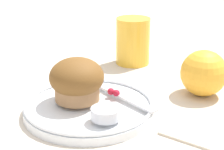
# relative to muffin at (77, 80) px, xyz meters

# --- Properties ---
(ground_plane) EXTENTS (3.00, 3.00, 0.00)m
(ground_plane) POSITION_rel_muffin_xyz_m (0.04, 0.02, -0.05)
(ground_plane) COLOR beige
(plate) EXTENTS (0.22, 0.22, 0.02)m
(plate) POSITION_rel_muffin_xyz_m (0.02, 0.00, -0.04)
(plate) COLOR white
(plate) RESTS_ON ground_plane
(muffin) EXTENTS (0.09, 0.09, 0.07)m
(muffin) POSITION_rel_muffin_xyz_m (0.00, 0.00, 0.00)
(muffin) COLOR #9E7047
(muffin) RESTS_ON plate
(cream_ramekin) EXTENTS (0.04, 0.04, 0.02)m
(cream_ramekin) POSITION_rel_muffin_xyz_m (0.08, -0.03, -0.02)
(cream_ramekin) COLOR silver
(cream_ramekin) RESTS_ON plate
(berry_pair) EXTENTS (0.02, 0.01, 0.01)m
(berry_pair) POSITION_rel_muffin_xyz_m (0.04, 0.05, -0.03)
(berry_pair) COLOR #B7192D
(berry_pair) RESTS_ON plate
(butter_knife) EXTENTS (0.19, 0.06, 0.00)m
(butter_knife) POSITION_rel_muffin_xyz_m (0.04, 0.06, -0.03)
(butter_knife) COLOR silver
(butter_knife) RESTS_ON plate
(orange_fruit) EXTENTS (0.09, 0.09, 0.09)m
(orange_fruit) POSITION_rel_muffin_xyz_m (0.15, 0.18, -0.01)
(orange_fruit) COLOR #F4A82D
(orange_fruit) RESTS_ON ground_plane
(juice_glass) EXTENTS (0.08, 0.08, 0.11)m
(juice_glass) POSITION_rel_muffin_xyz_m (-0.05, 0.26, -0.00)
(juice_glass) COLOR gold
(juice_glass) RESTS_ON ground_plane
(folded_napkin) EXTENTS (0.12, 0.07, 0.01)m
(folded_napkin) POSITION_rel_muffin_xyz_m (0.21, 0.04, -0.05)
(folded_napkin) COLOR beige
(folded_napkin) RESTS_ON ground_plane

